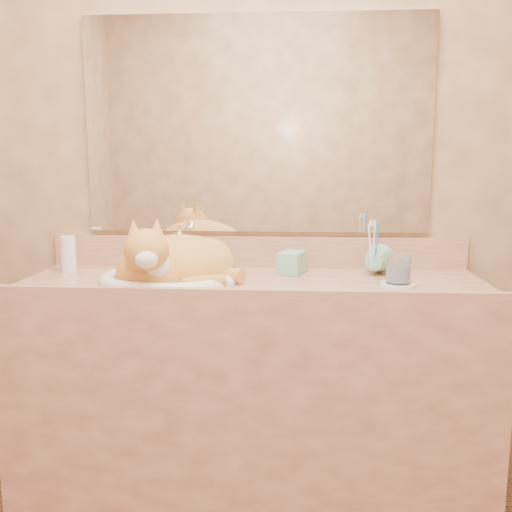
# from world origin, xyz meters

# --- Properties ---
(wall_back) EXTENTS (2.40, 0.02, 2.50)m
(wall_back) POSITION_xyz_m (0.00, 1.00, 1.25)
(wall_back) COLOR #89603E
(wall_back) RESTS_ON ground
(vanity_counter) EXTENTS (1.60, 0.55, 0.85)m
(vanity_counter) POSITION_xyz_m (0.00, 0.72, 0.42)
(vanity_counter) COLOR #945742
(vanity_counter) RESTS_ON floor
(mirror) EXTENTS (1.30, 0.02, 0.80)m
(mirror) POSITION_xyz_m (0.00, 0.99, 1.39)
(mirror) COLOR white
(mirror) RESTS_ON wall_back
(sink_basin) EXTENTS (0.54, 0.48, 0.15)m
(sink_basin) POSITION_xyz_m (-0.28, 0.70, 0.92)
(sink_basin) COLOR white
(sink_basin) RESTS_ON vanity_counter
(faucet) EXTENTS (0.05, 0.12, 0.16)m
(faucet) POSITION_xyz_m (-0.28, 0.89, 0.93)
(faucet) COLOR white
(faucet) RESTS_ON vanity_counter
(cat) EXTENTS (0.52, 0.48, 0.23)m
(cat) POSITION_xyz_m (-0.27, 0.70, 0.92)
(cat) COLOR #C57A2D
(cat) RESTS_ON sink_basin
(soap_dispenser) EXTENTS (0.10, 0.10, 0.18)m
(soap_dispenser) POSITION_xyz_m (0.12, 0.81, 0.94)
(soap_dispenser) COLOR #7AC3A0
(soap_dispenser) RESTS_ON vanity_counter
(toothbrush_cup) EXTENTS (0.14, 0.14, 0.10)m
(toothbrush_cup) POSITION_xyz_m (0.42, 0.82, 0.90)
(toothbrush_cup) COLOR #7AC3A0
(toothbrush_cup) RESTS_ON vanity_counter
(toothbrushes) EXTENTS (0.03, 0.03, 0.20)m
(toothbrushes) POSITION_xyz_m (0.42, 0.82, 0.97)
(toothbrushes) COLOR white
(toothbrushes) RESTS_ON toothbrush_cup
(saucer) EXTENTS (0.12, 0.12, 0.01)m
(saucer) POSITION_xyz_m (0.49, 0.67, 0.85)
(saucer) COLOR white
(saucer) RESTS_ON vanity_counter
(water_glass) EXTENTS (0.08, 0.08, 0.09)m
(water_glass) POSITION_xyz_m (0.49, 0.67, 0.91)
(water_glass) COLOR white
(water_glass) RESTS_ON saucer
(lotion_bottle) EXTENTS (0.06, 0.06, 0.13)m
(lotion_bottle) POSITION_xyz_m (-0.69, 0.84, 0.92)
(lotion_bottle) COLOR white
(lotion_bottle) RESTS_ON vanity_counter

